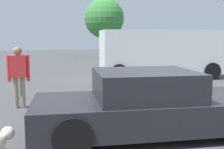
{
  "coord_description": "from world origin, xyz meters",
  "views": [
    {
      "loc": [
        -2.91,
        -4.25,
        1.83
      ],
      "look_at": [
        -0.39,
        2.26,
        0.9
      ],
      "focal_mm": 43.96,
      "sensor_mm": 36.0,
      "label": 1
    }
  ],
  "objects": [
    {
      "name": "ground_plane",
      "position": [
        0.0,
        0.0,
        0.0
      ],
      "size": [
        80.0,
        80.0,
        0.0
      ],
      "primitive_type": "plane",
      "color": "#424244"
    },
    {
      "name": "sedan_foreground",
      "position": [
        -0.41,
        0.27,
        0.56
      ],
      "size": [
        4.63,
        2.57,
        1.22
      ],
      "rotation": [
        0.0,
        0.0,
        -0.2
      ],
      "color": "#232328",
      "rests_on": "ground_plane"
    },
    {
      "name": "van_white",
      "position": [
        3.71,
        6.76,
        1.18
      ],
      "size": [
        5.68,
        3.09,
        2.19
      ],
      "rotation": [
        0.0,
        0.0,
        2.93
      ],
      "color": "white",
      "rests_on": "ground_plane"
    },
    {
      "name": "pedestrian",
      "position": [
        -2.63,
        3.21,
        0.96
      ],
      "size": [
        0.57,
        0.29,
        1.61
      ],
      "rotation": [
        0.0,
        0.0,
        1.44
      ],
      "color": "gray",
      "rests_on": "ground_plane"
    },
    {
      "name": "tree_back_center",
      "position": [
        5.88,
        20.48,
        3.66
      ],
      "size": [
        3.73,
        3.73,
        5.54
      ],
      "color": "brown",
      "rests_on": "ground_plane"
    }
  ]
}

